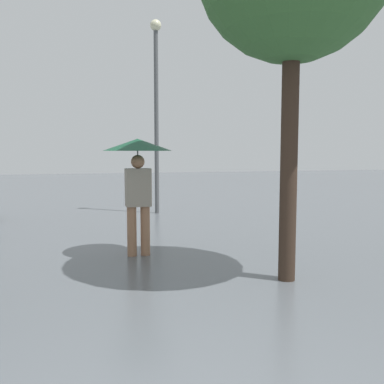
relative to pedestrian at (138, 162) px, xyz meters
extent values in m
cylinder|color=#9E7051|center=(-0.10, 0.00, -1.04)|extent=(0.14, 0.14, 0.76)
cylinder|color=#9E7051|center=(0.10, 0.00, -1.04)|extent=(0.14, 0.14, 0.76)
cube|color=gray|center=(0.00, 0.00, -0.38)|extent=(0.38, 0.22, 0.57)
sphere|color=#9E7051|center=(0.00, 0.00, 0.01)|extent=(0.21, 0.21, 0.21)
cylinder|color=#515456|center=(0.00, 0.00, -0.13)|extent=(0.02, 0.02, 0.61)
cone|color=#14472D|center=(0.00, 0.00, 0.26)|extent=(1.03, 1.03, 0.18)
cylinder|color=#38281E|center=(1.59, -1.72, 0.15)|extent=(0.21, 0.21, 3.14)
cylinder|color=#515456|center=(1.08, 4.35, 0.88)|extent=(0.11, 0.11, 4.60)
sphere|color=beige|center=(1.08, 4.35, 3.26)|extent=(0.28, 0.28, 0.28)
camera|label=1|loc=(-0.88, -6.40, 0.16)|focal=40.00mm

